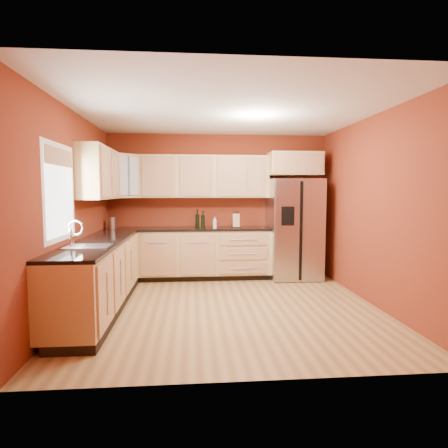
# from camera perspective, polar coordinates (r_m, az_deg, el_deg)

# --- Properties ---
(floor) EXTENTS (4.00, 4.00, 0.00)m
(floor) POSITION_cam_1_polar(r_m,az_deg,el_deg) (5.19, 0.62, -12.51)
(floor) COLOR olive
(floor) RESTS_ON ground
(ceiling) EXTENTS (4.00, 4.00, 0.00)m
(ceiling) POSITION_cam_1_polar(r_m,az_deg,el_deg) (5.06, 0.65, 16.84)
(ceiling) COLOR silver
(ceiling) RESTS_ON wall_back
(wall_back) EXTENTS (4.00, 0.04, 2.60)m
(wall_back) POSITION_cam_1_polar(r_m,az_deg,el_deg) (6.95, -0.96, 2.84)
(wall_back) COLOR maroon
(wall_back) RESTS_ON floor
(wall_front) EXTENTS (4.00, 0.04, 2.60)m
(wall_front) POSITION_cam_1_polar(r_m,az_deg,el_deg) (2.98, 4.35, -0.06)
(wall_front) COLOR maroon
(wall_front) RESTS_ON floor
(wall_left) EXTENTS (0.04, 4.00, 2.60)m
(wall_left) POSITION_cam_1_polar(r_m,az_deg,el_deg) (5.17, -22.04, 1.73)
(wall_left) COLOR maroon
(wall_left) RESTS_ON floor
(wall_right) EXTENTS (0.04, 4.00, 2.60)m
(wall_right) POSITION_cam_1_polar(r_m,az_deg,el_deg) (5.52, 21.77, 1.92)
(wall_right) COLOR maroon
(wall_right) RESTS_ON floor
(base_cabinets_back) EXTENTS (2.90, 0.60, 0.88)m
(base_cabinets_back) POSITION_cam_1_polar(r_m,az_deg,el_deg) (6.72, -5.47, -4.63)
(base_cabinets_back) COLOR tan
(base_cabinets_back) RESTS_ON floor
(base_cabinets_left) EXTENTS (0.60, 2.80, 0.88)m
(base_cabinets_left) POSITION_cam_1_polar(r_m,az_deg,el_deg) (5.20, -18.54, -7.72)
(base_cabinets_left) COLOR tan
(base_cabinets_left) RESTS_ON floor
(countertop_back) EXTENTS (2.90, 0.62, 0.04)m
(countertop_back) POSITION_cam_1_polar(r_m,az_deg,el_deg) (6.65, -5.50, -0.73)
(countertop_back) COLOR black
(countertop_back) RESTS_ON base_cabinets_back
(countertop_left) EXTENTS (0.62, 2.80, 0.04)m
(countertop_left) POSITION_cam_1_polar(r_m,az_deg,el_deg) (5.12, -18.58, -2.69)
(countertop_left) COLOR black
(countertop_left) RESTS_ON base_cabinets_left
(upper_cabinets_back) EXTENTS (2.30, 0.33, 0.75)m
(upper_cabinets_back) POSITION_cam_1_polar(r_m,az_deg,el_deg) (6.77, -3.00, 7.22)
(upper_cabinets_back) COLOR tan
(upper_cabinets_back) RESTS_ON wall_back
(upper_cabinets_left) EXTENTS (0.33, 1.35, 0.75)m
(upper_cabinets_left) POSITION_cam_1_polar(r_m,az_deg,el_deg) (5.82, -18.54, 7.33)
(upper_cabinets_left) COLOR tan
(upper_cabinets_left) RESTS_ON wall_left
(corner_upper_cabinet) EXTENTS (0.67, 0.67, 0.75)m
(corner_upper_cabinet) POSITION_cam_1_polar(r_m,az_deg,el_deg) (6.71, -15.25, 7.07)
(corner_upper_cabinet) COLOR tan
(corner_upper_cabinet) RESTS_ON wall_back
(over_fridge_cabinet) EXTENTS (0.92, 0.60, 0.40)m
(over_fridge_cabinet) POSITION_cam_1_polar(r_m,az_deg,el_deg) (6.89, 10.61, 8.97)
(over_fridge_cabinet) COLOR tan
(over_fridge_cabinet) RESTS_ON wall_back
(refrigerator) EXTENTS (0.90, 0.75, 1.78)m
(refrigerator) POSITION_cam_1_polar(r_m,az_deg,el_deg) (6.84, 10.62, -0.73)
(refrigerator) COLOR #B4B3B8
(refrigerator) RESTS_ON floor
(window) EXTENTS (0.03, 0.90, 1.00)m
(window) POSITION_cam_1_polar(r_m,az_deg,el_deg) (4.68, -23.71, 4.43)
(window) COLOR white
(window) RESTS_ON wall_left
(sink_faucet) EXTENTS (0.50, 0.42, 0.30)m
(sink_faucet) POSITION_cam_1_polar(r_m,az_deg,el_deg) (4.62, -20.09, -1.42)
(sink_faucet) COLOR white
(sink_faucet) RESTS_ON countertop_left
(canister_left) EXTENTS (0.16, 0.16, 0.19)m
(canister_left) POSITION_cam_1_polar(r_m,az_deg,el_deg) (6.72, -16.67, 0.14)
(canister_left) COLOR #B4B3B8
(canister_left) RESTS_ON countertop_back
(canister_right) EXTENTS (0.13, 0.13, 0.20)m
(canister_right) POSITION_cam_1_polar(r_m,az_deg,el_deg) (6.72, -16.67, 0.16)
(canister_right) COLOR #B4B3B8
(canister_right) RESTS_ON countertop_back
(wine_bottle_a) EXTENTS (0.10, 0.10, 0.33)m
(wine_bottle_a) POSITION_cam_1_polar(r_m,az_deg,el_deg) (6.65, -4.07, 0.86)
(wine_bottle_a) COLOR black
(wine_bottle_a) RESTS_ON countertop_back
(wine_bottle_b) EXTENTS (0.08, 0.08, 0.30)m
(wine_bottle_b) POSITION_cam_1_polar(r_m,az_deg,el_deg) (6.64, -3.22, 0.76)
(wine_bottle_b) COLOR black
(wine_bottle_b) RESTS_ON countertop_back
(knife_block) EXTENTS (0.12, 0.11, 0.24)m
(knife_block) POSITION_cam_1_polar(r_m,az_deg,el_deg) (6.66, 1.85, 0.49)
(knife_block) COLOR tan
(knife_block) RESTS_ON countertop_back
(soap_dispenser) EXTENTS (0.08, 0.08, 0.19)m
(soap_dispenser) POSITION_cam_1_polar(r_m,az_deg,el_deg) (6.60, -1.42, 0.24)
(soap_dispenser) COLOR white
(soap_dispenser) RESTS_ON countertop_back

